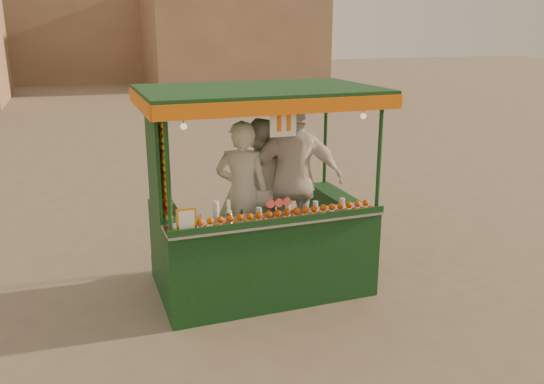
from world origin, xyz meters
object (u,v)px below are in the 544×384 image
object	(u,v)px
vendor_middle	(260,188)
juice_cart	(257,229)
vendor_left	(243,193)
vendor_right	(294,181)

from	to	relation	value
vendor_middle	juice_cart	bearing A→B (deg)	107.45
juice_cart	vendor_left	distance (m)	0.46
vendor_left	vendor_middle	distance (m)	0.32
juice_cart	vendor_right	size ratio (longest dim) A/B	1.32
juice_cart	vendor_left	xyz separation A→B (m)	(-0.09, 0.26, 0.37)
vendor_right	vendor_middle	bearing A→B (deg)	-30.23
juice_cart	vendor_middle	bearing A→B (deg)	66.61
juice_cart	vendor_right	distance (m)	0.72
juice_cart	vendor_middle	world-z (taller)	juice_cart
vendor_left	vendor_middle	world-z (taller)	vendor_left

